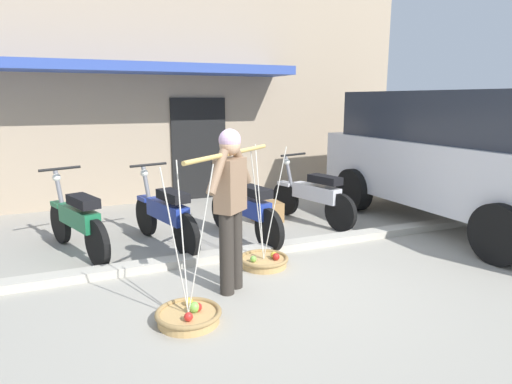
# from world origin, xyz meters

# --- Properties ---
(ground_plane) EXTENTS (90.00, 90.00, 0.00)m
(ground_plane) POSITION_xyz_m (0.00, 0.00, 0.00)
(ground_plane) COLOR #9E998C
(sidewalk_curb) EXTENTS (20.00, 0.24, 0.10)m
(sidewalk_curb) POSITION_xyz_m (0.00, 0.70, 0.05)
(sidewalk_curb) COLOR #BAB4A5
(sidewalk_curb) RESTS_ON ground
(fruit_vendor) EXTENTS (1.22, 1.04, 1.70)m
(fruit_vendor) POSITION_xyz_m (-0.46, -0.22, 0.98)
(fruit_vendor) COLOR #2D2823
(fruit_vendor) RESTS_ON ground
(fruit_basket_left_side) EXTENTS (0.60, 0.60, 1.45)m
(fruit_basket_left_side) POSITION_xyz_m (-1.05, -0.72, 0.08)
(fruit_basket_left_side) COLOR tan
(fruit_basket_left_side) RESTS_ON ground
(fruit_basket_right_side) EXTENTS (0.60, 0.60, 1.45)m
(fruit_basket_right_side) POSITION_xyz_m (0.14, 0.28, 0.07)
(fruit_basket_right_side) COLOR tan
(fruit_basket_right_side) RESTS_ON ground
(motorcycle_nearest_shop) EXTENTS (0.74, 1.74, 1.09)m
(motorcycle_nearest_shop) POSITION_xyz_m (-1.89, 1.59, 0.45)
(motorcycle_nearest_shop) COLOR black
(motorcycle_nearest_shop) RESTS_ON ground
(motorcycle_second_in_row) EXTENTS (0.63, 1.78, 1.09)m
(motorcycle_second_in_row) POSITION_xyz_m (-0.79, 1.47, 0.45)
(motorcycle_second_in_row) COLOR black
(motorcycle_second_in_row) RESTS_ON ground
(motorcycle_third_in_row) EXTENTS (0.56, 1.80, 1.09)m
(motorcycle_third_in_row) POSITION_xyz_m (0.31, 1.31, 0.45)
(motorcycle_third_in_row) COLOR black
(motorcycle_third_in_row) RESTS_ON ground
(motorcycle_end_of_row) EXTENTS (0.66, 1.78, 1.09)m
(motorcycle_end_of_row) POSITION_xyz_m (1.64, 1.71, 0.45)
(motorcycle_end_of_row) COLOR black
(motorcycle_end_of_row) RESTS_ON ground
(parked_truck) EXTENTS (2.25, 4.85, 2.10)m
(parked_truck) POSITION_xyz_m (3.73, 0.75, 1.13)
(parked_truck) COLOR silver
(parked_truck) RESTS_ON ground
(storefront_building) EXTENTS (13.00, 6.00, 4.20)m
(storefront_building) POSITION_xyz_m (-1.48, 6.72, 2.10)
(storefront_building) COLOR tan
(storefront_building) RESTS_ON ground
(wooden_crate) EXTENTS (0.44, 0.36, 0.32)m
(wooden_crate) POSITION_xyz_m (1.01, 2.08, 0.16)
(wooden_crate) COLOR olive
(wooden_crate) RESTS_ON ground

